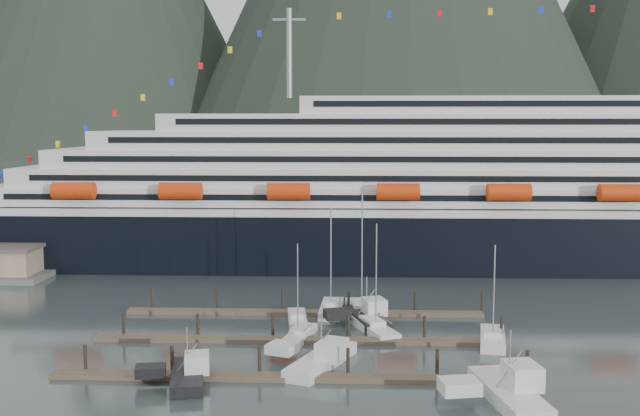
# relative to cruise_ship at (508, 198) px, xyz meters

# --- Properties ---
(ground) EXTENTS (1600.00, 1600.00, 0.00)m
(ground) POSITION_rel_cruise_ship_xyz_m (-30.03, -54.94, -12.04)
(ground) COLOR #455151
(ground) RESTS_ON ground
(cruise_ship) EXTENTS (210.00, 30.40, 50.30)m
(cruise_ship) POSITION_rel_cruise_ship_xyz_m (0.00, 0.00, 0.00)
(cruise_ship) COLOR black
(cruise_ship) RESTS_ON ground
(dock_near) EXTENTS (48.18, 2.28, 3.20)m
(dock_near) POSITION_rel_cruise_ship_xyz_m (-34.95, -64.89, -11.73)
(dock_near) COLOR brown
(dock_near) RESTS_ON ground
(dock_mid) EXTENTS (48.18, 2.28, 3.20)m
(dock_mid) POSITION_rel_cruise_ship_xyz_m (-34.95, -51.89, -11.73)
(dock_mid) COLOR brown
(dock_mid) RESTS_ON ground
(dock_far) EXTENTS (48.18, 2.28, 3.20)m
(dock_far) POSITION_rel_cruise_ship_xyz_m (-34.95, -38.89, -11.73)
(dock_far) COLOR brown
(dock_far) RESTS_ON ground
(sailboat_b) EXTENTS (3.26, 8.89, 10.78)m
(sailboat_b) POSITION_rel_cruise_ship_xyz_m (-35.64, -42.95, -11.65)
(sailboat_b) COLOR silver
(sailboat_b) RESTS_ON ground
(sailboat_c) EXTENTS (4.01, 8.71, 11.90)m
(sailboat_c) POSITION_rel_cruise_ship_xyz_m (-34.83, -50.44, -11.64)
(sailboat_c) COLOR silver
(sailboat_c) RESTS_ON ground
(sailboat_d) EXTENTS (6.64, 11.55, 14.07)m
(sailboat_d) POSITION_rel_cruise_ship_xyz_m (-26.08, -46.76, -11.62)
(sailboat_d) COLOR silver
(sailboat_d) RESTS_ON ground
(sailboat_f) EXTENTS (3.28, 9.95, 15.00)m
(sailboat_f) POSITION_rel_cruise_ship_xyz_m (-31.38, -37.74, -11.59)
(sailboat_f) COLOR silver
(sailboat_f) RESTS_ON ground
(sailboat_g) EXTENTS (4.17, 11.82, 17.41)m
(sailboat_g) POSITION_rel_cruise_ship_xyz_m (-27.42, -38.83, -11.58)
(sailboat_g) COLOR silver
(sailboat_g) RESTS_ON ground
(sailboat_h) EXTENTS (4.38, 9.95, 12.28)m
(sailboat_h) POSITION_rel_cruise_ship_xyz_m (-12.10, -51.29, -11.62)
(sailboat_h) COLOR silver
(sailboat_h) RESTS_ON ground
(trawler_b) EXTENTS (7.55, 9.86, 6.09)m
(trawler_b) POSITION_rel_cruise_ship_xyz_m (-45.04, -66.18, -11.22)
(trawler_b) COLOR black
(trawler_b) RESTS_ON ground
(trawler_c) EXTENTS (9.99, 12.51, 6.21)m
(trawler_c) POSITION_rel_cruise_ship_xyz_m (-31.99, -60.66, -11.21)
(trawler_c) COLOR silver
(trawler_c) RESTS_ON ground
(trawler_d) EXTENTS (9.61, 12.91, 7.43)m
(trawler_d) POSITION_rel_cruise_ship_xyz_m (-14.27, -69.97, -11.11)
(trawler_d) COLOR silver
(trawler_d) RESTS_ON ground
(trawler_e) EXTENTS (8.75, 10.89, 6.71)m
(trawler_e) POSITION_rel_cruise_ship_xyz_m (-26.82, -43.29, -11.17)
(trawler_e) COLOR black
(trawler_e) RESTS_ON ground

